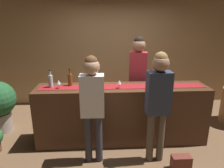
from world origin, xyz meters
TOP-DOWN VIEW (x-y plane):
  - ground_plane at (0.00, 0.00)m, footprint 10.00×10.00m
  - back_wall at (0.00, 1.90)m, footprint 6.00×0.12m
  - bar_counter at (0.00, 0.00)m, footprint 2.94×0.60m
  - counter_runner_cloth at (0.00, 0.00)m, footprint 2.79×0.28m
  - wine_bottle_green at (0.69, -0.00)m, footprint 0.07×0.07m
  - wine_bottle_amber at (-0.89, 0.10)m, footprint 0.07×0.07m
  - wine_bottle_clear at (-1.20, 0.03)m, footprint 0.07×0.07m
  - wine_glass_near_customer at (-1.06, -0.04)m, footprint 0.07×0.07m
  - wine_glass_mid_counter at (-0.06, -0.09)m, footprint 0.07×0.07m
  - wine_glass_far_end at (-0.44, 0.05)m, footprint 0.07×0.07m
  - bartender at (0.37, 0.58)m, footprint 0.37×0.26m
  - customer_sipping at (0.45, -0.61)m, footprint 0.35×0.24m
  - customer_browsing at (-0.49, -0.58)m, footprint 0.34×0.23m
  - handbag at (0.79, -0.85)m, footprint 0.28×0.14m

SIDE VIEW (x-z plane):
  - ground_plane at x=0.00m, z-range 0.00..0.00m
  - handbag at x=0.79m, z-range 0.00..0.22m
  - bar_counter at x=0.00m, z-range 0.00..1.02m
  - customer_browsing at x=-0.49m, z-range 0.19..1.84m
  - counter_runner_cloth at x=0.00m, z-range 1.02..1.02m
  - customer_sipping at x=0.45m, z-range 0.20..1.90m
  - wine_glass_near_customer at x=-1.06m, z-range 1.05..1.20m
  - wine_glass_mid_counter at x=-0.06m, z-range 1.05..1.20m
  - wine_glass_far_end at x=-0.44m, z-range 1.05..1.20m
  - wine_bottle_green at x=0.69m, z-range 0.98..1.28m
  - wine_bottle_amber at x=-0.89m, z-range 0.98..1.28m
  - wine_bottle_clear at x=-1.20m, z-range 0.98..1.28m
  - bartender at x=0.37m, z-range 0.23..2.05m
  - back_wall at x=0.00m, z-range 0.00..2.90m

